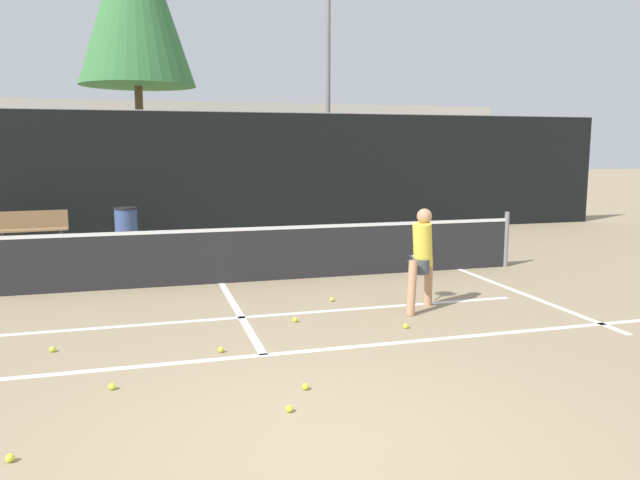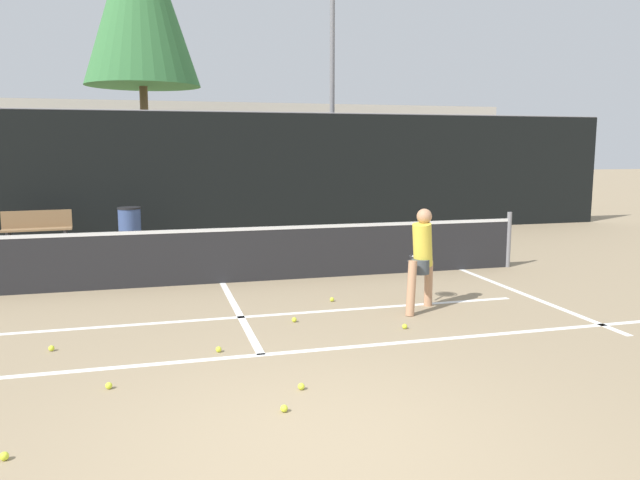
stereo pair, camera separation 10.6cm
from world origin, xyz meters
The scene contains 22 objects.
ground_plane centered at (0.00, 0.00, 0.00)m, with size 100.00×100.00×0.00m, color #937F60.
court_baseline_near centered at (0.00, 2.24, 0.00)m, with size 11.00×0.10×0.01m, color white.
court_service_line centered at (0.00, 3.86, 0.00)m, with size 8.25×0.10×0.01m, color white.
court_center_mark centered at (0.00, 4.17, 0.00)m, with size 0.10×3.86×0.01m, color white.
court_sideline_right centered at (4.51, 4.17, 0.00)m, with size 0.10×4.86×0.01m, color white.
net centered at (0.00, 6.10, 0.51)m, with size 11.09×0.09×1.07m.
fence_back centered at (0.00, 11.92, 1.60)m, with size 24.00×0.06×3.21m.
player_practicing centered at (2.54, 3.60, 0.80)m, with size 0.80×1.06×1.45m.
tennis_ball_scattered_0 centered at (1.45, 4.37, 0.03)m, with size 0.07×0.07×0.07m, color #D1E033.
tennis_ball_scattered_1 centered at (-1.59, 1.65, 0.03)m, with size 0.07×0.07×0.07m, color #D1E033.
tennis_ball_scattered_2 centered at (-2.29, 3.01, 0.03)m, with size 0.07×0.07×0.07m, color #D1E033.
tennis_ball_scattered_3 centered at (-0.45, 2.47, 0.03)m, with size 0.07×0.07×0.07m, color #D1E033.
tennis_ball_scattered_4 centered at (-0.07, 0.69, 0.03)m, with size 0.07×0.07×0.07m, color #D1E033.
tennis_ball_scattered_5 centered at (0.20, 1.14, 0.03)m, with size 0.07×0.07×0.07m, color #D1E033.
tennis_ball_scattered_6 centered at (0.65, 3.44, 0.03)m, with size 0.07×0.07×0.07m, color #D1E033.
tennis_ball_scattered_7 centered at (1.95, 2.76, 0.03)m, with size 0.07×0.07×0.07m, color #D1E033.
tennis_ball_scattered_8 centered at (-2.25, 0.40, 0.03)m, with size 0.07×0.07×0.07m, color #D1E033.
courtside_bench centered at (-3.67, 10.95, 0.46)m, with size 1.52×0.50×0.86m.
trash_bin centered at (-1.63, 10.92, 0.45)m, with size 0.54×0.54×0.90m.
parked_car centered at (-4.88, 14.22, 0.56)m, with size 1.74×4.21×1.33m.
floodlight_mast centered at (4.68, 15.43, 5.17)m, with size 1.10×0.24×8.07m.
building_far centered at (0.00, 28.93, 2.27)m, with size 36.00×2.40×4.54m, color #B2ADA3.
Camera 2 is at (-1.13, -4.40, 2.31)m, focal length 35.00 mm.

